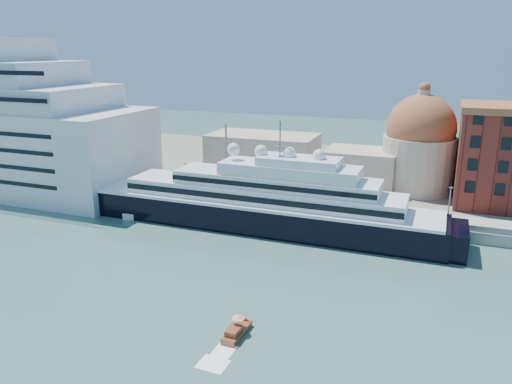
% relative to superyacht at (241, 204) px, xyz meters
% --- Properties ---
extents(ground, '(400.00, 400.00, 0.00)m').
position_rel_superyacht_xyz_m(ground, '(12.07, -23.00, -4.69)').
color(ground, '#3C685F').
rests_on(ground, ground).
extents(quay, '(180.00, 10.00, 2.50)m').
position_rel_superyacht_xyz_m(quay, '(12.07, 11.00, -3.44)').
color(quay, gray).
rests_on(quay, ground).
extents(land, '(260.00, 72.00, 2.00)m').
position_rel_superyacht_xyz_m(land, '(12.07, 52.00, -3.69)').
color(land, slate).
rests_on(land, ground).
extents(quay_fence, '(180.00, 0.10, 1.20)m').
position_rel_superyacht_xyz_m(quay_fence, '(12.07, 6.50, -1.59)').
color(quay_fence, slate).
rests_on(quay_fence, quay).
extents(superyacht, '(90.90, 12.60, 27.17)m').
position_rel_superyacht_xyz_m(superyacht, '(0.00, 0.00, 0.00)').
color(superyacht, black).
rests_on(superyacht, ground).
extents(service_barge, '(12.63, 6.94, 2.70)m').
position_rel_superyacht_xyz_m(service_barge, '(-20.62, -3.31, -3.91)').
color(service_barge, white).
rests_on(service_barge, ground).
extents(water_taxi, '(2.20, 6.09, 2.87)m').
position_rel_superyacht_xyz_m(water_taxi, '(16.27, -40.83, -4.00)').
color(water_taxi, brown).
rests_on(water_taxi, ground).
extents(church, '(66.00, 18.00, 25.50)m').
position_rel_superyacht_xyz_m(church, '(18.46, 34.72, 6.22)').
color(church, beige).
rests_on(church, land).
extents(lamp_posts, '(120.80, 2.40, 18.00)m').
position_rel_superyacht_xyz_m(lamp_posts, '(-0.60, 9.27, 5.15)').
color(lamp_posts, slate).
rests_on(lamp_posts, quay).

